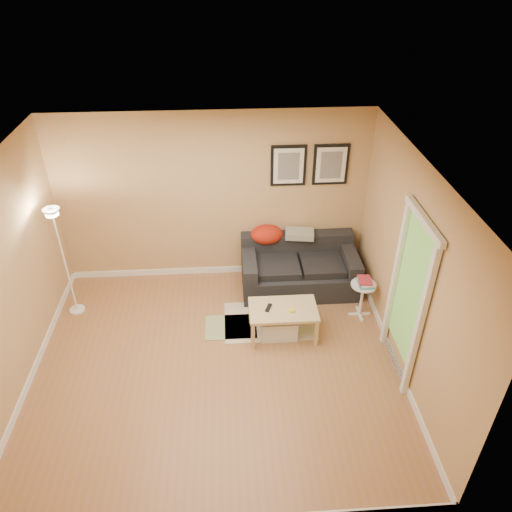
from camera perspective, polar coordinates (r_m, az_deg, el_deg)
name	(u,v)px	position (r m, az deg, el deg)	size (l,w,h in m)	color
floor	(217,364)	(6.28, -4.61, -12.55)	(4.50, 4.50, 0.00)	#9D6443
ceiling	(205,173)	(4.76, -6.03, 9.64)	(4.50, 4.50, 0.00)	white
wall_back	(213,199)	(7.12, -5.07, 6.66)	(4.50, 4.50, 0.00)	tan
wall_front	(209,437)	(3.99, -5.52, -20.41)	(4.50, 4.50, 0.00)	tan
wall_left	(4,290)	(5.94, -27.49, -3.54)	(4.00, 4.00, 0.00)	tan
wall_right	(410,274)	(5.78, 17.65, -1.99)	(4.00, 4.00, 0.00)	tan
baseboard_back	(217,270)	(7.76, -4.62, -1.62)	(4.50, 0.02, 0.10)	white
baseboard_left	(34,370)	(6.70, -24.60, -12.11)	(0.02, 4.00, 0.10)	white
baseboard_right	(392,353)	(6.56, 15.69, -10.90)	(0.02, 4.00, 0.10)	white
sofa	(299,267)	(7.27, 5.11, -1.25)	(1.70, 0.90, 0.75)	black
red_throw	(267,234)	(7.25, 1.27, 2.54)	(0.48, 0.36, 0.28)	red
plaid_throw	(300,234)	(7.28, 5.13, 2.61)	(0.42, 0.26, 0.10)	#C6BD73
framed_print_left	(288,166)	(6.94, 3.82, 10.52)	(0.50, 0.04, 0.60)	black
framed_print_right	(331,165)	(7.04, 8.76, 10.55)	(0.50, 0.04, 0.60)	black
area_rug	(269,321)	(6.85, 1.59, -7.60)	(1.25, 0.85, 0.01)	beige
green_runner	(231,327)	(6.76, -2.97, -8.30)	(0.70, 0.50, 0.01)	#668C4C
coffee_table	(283,321)	(6.52, 3.14, -7.66)	(0.89, 0.54, 0.44)	tan
remote_control	(269,308)	(6.36, 1.48, -6.07)	(0.05, 0.16, 0.02)	black
tape_roll	(292,311)	(6.32, 4.24, -6.43)	(0.07, 0.07, 0.03)	yellow
storage_bin	(279,326)	(6.56, 2.69, -8.17)	(0.49, 0.36, 0.30)	white
side_table	(361,300)	(6.94, 12.26, -5.03)	(0.35, 0.35, 0.53)	white
book_stack	(365,282)	(6.77, 12.68, -2.96)	(0.19, 0.26, 0.08)	teal
floor_lamp	(66,266)	(7.03, -21.41, -1.06)	(0.21, 0.21, 1.66)	white
doorway	(406,301)	(5.82, 17.19, -5.08)	(0.12, 1.01, 2.13)	white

